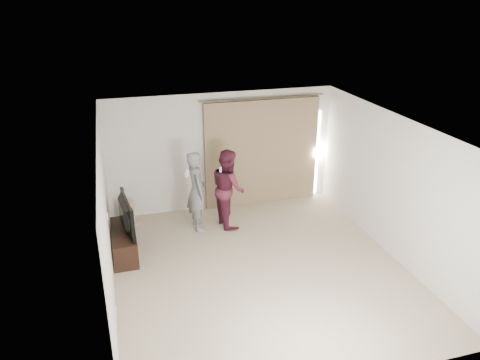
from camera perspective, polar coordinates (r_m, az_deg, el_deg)
The scene contains 10 objects.
floor at distance 8.43m, azimuth 2.46°, elevation -10.82°, with size 5.50×5.50×0.00m, color tan.
wall_back at distance 10.25m, azimuth -2.23°, elevation 3.51°, with size 5.00×0.04×2.60m, color beige.
wall_left at distance 7.46m, azimuth -16.00°, elevation -4.94°, with size 0.04×5.50×2.60m.
ceiling at distance 7.33m, azimuth 2.80°, elevation 6.43°, with size 5.00×5.50×0.01m, color silver.
curtain at distance 10.46m, azimuth 2.74°, elevation 3.34°, with size 2.80×0.11×2.46m.
tv_console at distance 9.01m, azimuth -13.93°, elevation -7.37°, with size 0.43×1.26×0.48m, color black.
tv at distance 8.75m, azimuth -14.27°, elevation -4.18°, with size 1.11×0.15×0.64m, color black.
scratching_post at distance 10.09m, azimuth -13.34°, elevation -4.10°, with size 0.40×0.40×0.54m.
person_man at distance 9.45m, azimuth -5.32°, elevation -1.31°, with size 0.44×0.63×1.66m.
person_woman at distance 9.58m, azimuth -1.47°, elevation -0.96°, with size 0.71×0.87×1.64m.
Camera 1 is at (-2.27, -6.68, 4.62)m, focal length 35.00 mm.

